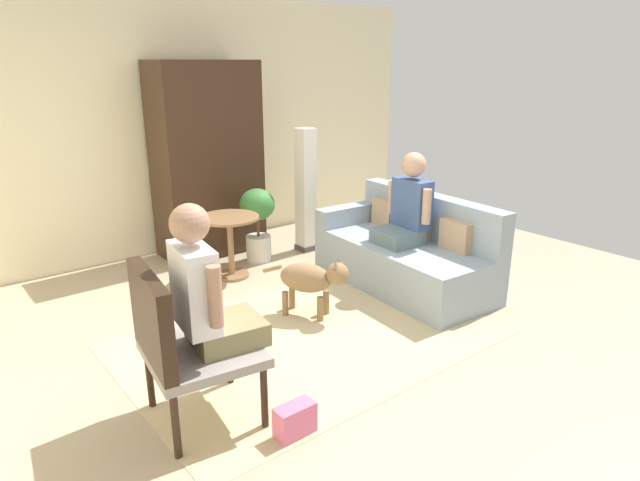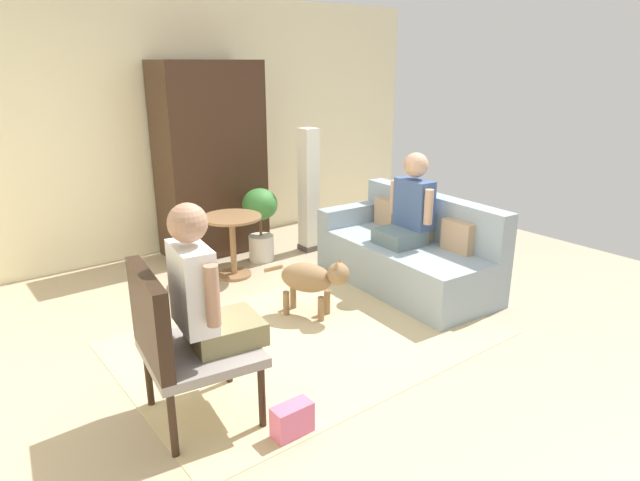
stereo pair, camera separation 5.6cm
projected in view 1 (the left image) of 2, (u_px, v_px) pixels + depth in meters
ground_plane at (312, 332)px, 4.45m from camera, size 7.67×7.67×0.00m
back_wall at (160, 128)px, 6.03m from camera, size 6.99×0.12×2.77m
area_rug at (309, 338)px, 4.35m from camera, size 2.82×1.95×0.01m
couch at (406, 253)px, 5.33m from camera, size 0.96×1.84×0.87m
armchair at (178, 338)px, 3.16m from camera, size 0.71×0.73×0.99m
person_on_couch at (408, 207)px, 5.14m from camera, size 0.48×0.54×0.85m
person_on_armchair at (205, 292)px, 3.16m from camera, size 0.53×0.53×0.88m
round_end_table at (230, 237)px, 5.47m from camera, size 0.59×0.59×0.63m
dog at (311, 279)px, 4.64m from camera, size 0.47×0.69×0.54m
potted_plant at (258, 218)px, 5.90m from camera, size 0.38×0.38×0.80m
column_lamp at (306, 191)px, 6.18m from camera, size 0.20×0.20×1.39m
armoire_cabinet at (207, 160)px, 6.03m from camera, size 1.12×0.56×2.10m
handbag at (295, 420)px, 3.20m from camera, size 0.24×0.12×0.20m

